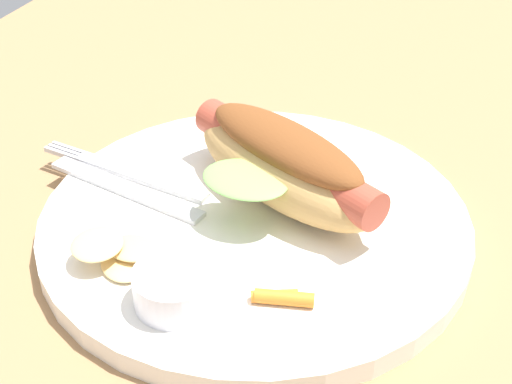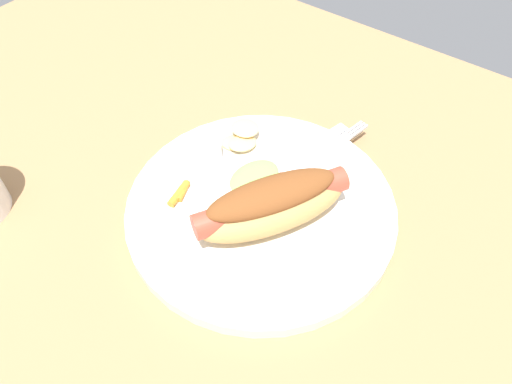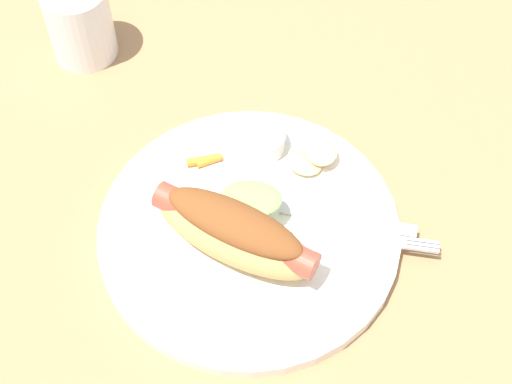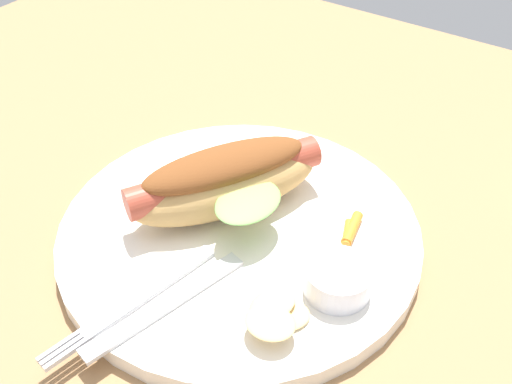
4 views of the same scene
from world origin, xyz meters
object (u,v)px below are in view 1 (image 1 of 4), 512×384
(plate, at_px, (255,222))
(chips_pile, at_px, (117,252))
(knife, at_px, (125,189))
(carrot_garnish, at_px, (281,297))
(hot_dog, at_px, (283,163))
(sauce_ramekin, at_px, (175,287))
(fork, at_px, (127,172))

(plate, bearing_deg, chips_pile, 140.07)
(knife, bearing_deg, carrot_garnish, 165.91)
(hot_dog, height_order, sauce_ramekin, hot_dog)
(hot_dog, height_order, chips_pile, hot_dog)
(knife, distance_m, carrot_garnish, 0.16)
(hot_dog, height_order, carrot_garnish, hot_dog)
(hot_dog, relative_size, carrot_garnish, 4.47)
(knife, bearing_deg, sauce_ramekin, 145.09)
(hot_dog, height_order, fork, hot_dog)
(sauce_ramekin, relative_size, chips_pile, 0.86)
(plate, bearing_deg, knife, 93.04)
(hot_dog, bearing_deg, plate, 89.86)
(sauce_ramekin, height_order, chips_pile, sauce_ramekin)
(hot_dog, distance_m, sauce_ramekin, 0.13)
(sauce_ramekin, height_order, fork, sauce_ramekin)
(plate, xyz_separation_m, hot_dog, (0.02, -0.01, 0.04))
(chips_pile, distance_m, carrot_garnish, 0.11)
(fork, distance_m, knife, 0.02)
(knife, bearing_deg, fork, -51.59)
(chips_pile, relative_size, carrot_garnish, 1.49)
(sauce_ramekin, xyz_separation_m, fork, (0.11, 0.09, -0.01))
(hot_dog, bearing_deg, chips_pile, 82.01)
(knife, xyz_separation_m, chips_pile, (-0.07, -0.03, 0.01))
(knife, bearing_deg, chips_pile, 128.32)
(hot_dog, bearing_deg, sauce_ramekin, 107.07)
(plate, distance_m, knife, 0.10)
(hot_dog, bearing_deg, knife, 43.94)
(plate, distance_m, chips_pile, 0.10)
(plate, bearing_deg, carrot_garnish, -151.16)
(hot_dog, xyz_separation_m, fork, (-0.01, 0.12, -0.03))
(plate, height_order, fork, fork)
(plate, height_order, sauce_ramekin, sauce_ramekin)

